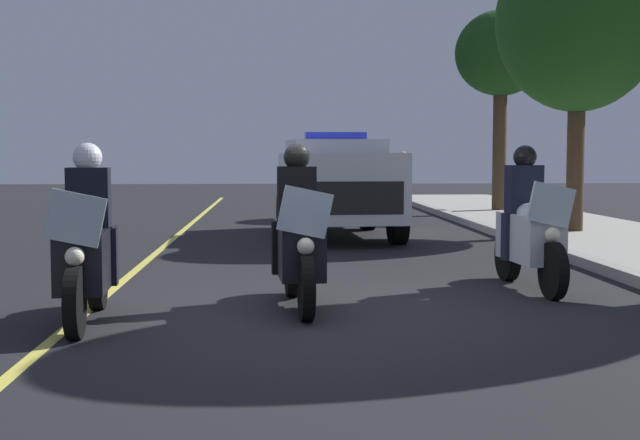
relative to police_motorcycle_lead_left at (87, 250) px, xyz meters
The scene contains 9 objects.
ground_plane 2.44m from the police_motorcycle_lead_left, 102.23° to the left, with size 80.00×80.00×0.00m, color black.
lane_stripe_center 0.86m from the police_motorcycle_lead_left, 164.36° to the right, with size 48.00×0.12×0.01m, color #E0D14C.
police_motorcycle_lead_left is the anchor object (origin of this frame).
police_motorcycle_lead_right 2.17m from the police_motorcycle_lead_left, 109.79° to the left, with size 2.14×0.61×1.72m.
police_motorcycle_trailing 5.15m from the police_motorcycle_lead_left, 110.65° to the left, with size 2.14×0.61×1.72m.
police_suv 9.15m from the police_motorcycle_lead_left, 160.77° to the left, with size 5.02×2.34×2.05m.
cyclist_background 12.68m from the police_motorcycle_lead_left, 157.80° to the left, with size 1.76×0.34×1.69m.
tree_far_back 12.11m from the police_motorcycle_lead_left, 137.91° to the left, with size 3.21×3.21×5.93m.
tree_behind_suv 17.60m from the police_motorcycle_lead_left, 152.35° to the left, with size 2.49×2.49×5.44m.
Camera 1 is at (8.81, -0.51, 1.60)m, focal length 48.74 mm.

